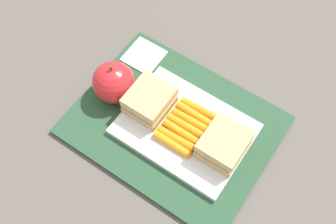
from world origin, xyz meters
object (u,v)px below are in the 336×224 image
(carrot_sticks_bundle, at_px, (186,126))
(paper_napkin, at_px, (144,56))
(sandwich_half_left, at_px, (224,145))
(apple, at_px, (114,82))
(sandwich_half_right, at_px, (150,100))
(food_tray, at_px, (185,129))

(carrot_sticks_bundle, relative_size, paper_napkin, 1.44)
(sandwich_half_left, height_order, apple, apple)
(sandwich_half_left, height_order, sandwich_half_right, same)
(sandwich_half_right, xyz_separation_m, carrot_sticks_bundle, (-0.08, 0.00, -0.02))
(food_tray, relative_size, apple, 2.54)
(sandwich_half_left, height_order, carrot_sticks_bundle, sandwich_half_left)
(food_tray, xyz_separation_m, apple, (0.15, 0.01, 0.03))
(sandwich_half_right, bearing_deg, paper_napkin, -48.84)
(food_tray, distance_m, sandwich_half_right, 0.08)
(food_tray, height_order, apple, apple)
(sandwich_half_left, relative_size, paper_napkin, 1.14)
(carrot_sticks_bundle, xyz_separation_m, apple, (0.15, 0.01, 0.02))
(sandwich_half_left, xyz_separation_m, sandwich_half_right, (0.16, 0.00, 0.00))
(food_tray, distance_m, apple, 0.16)
(food_tray, xyz_separation_m, sandwich_half_right, (0.08, 0.00, 0.03))
(sandwich_half_left, xyz_separation_m, paper_napkin, (0.24, -0.09, -0.03))
(apple, bearing_deg, food_tray, -177.04)
(carrot_sticks_bundle, distance_m, apple, 0.16)
(sandwich_half_right, height_order, carrot_sticks_bundle, sandwich_half_right)
(sandwich_half_right, height_order, paper_napkin, sandwich_half_right)
(apple, xyz_separation_m, paper_napkin, (0.01, -0.10, -0.04))
(sandwich_half_right, distance_m, apple, 0.08)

